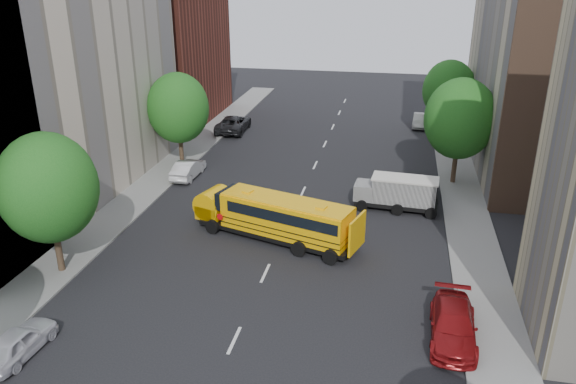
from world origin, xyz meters
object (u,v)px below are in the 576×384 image
(safari_truck, at_px, (398,192))
(parked_car_1, at_px, (188,169))
(street_tree_5, at_px, (449,90))
(parked_car_4, at_px, (425,189))
(street_tree_1, at_px, (48,188))
(parked_car_3, at_px, (453,325))
(street_tree_2, at_px, (178,108))
(parked_car_5, at_px, (420,120))
(parked_car_2, at_px, (233,123))
(street_tree_4, at_px, (460,119))
(school_bus, at_px, (275,215))
(parked_car_0, at_px, (18,342))

(safari_truck, relative_size, parked_car_1, 1.33)
(street_tree_5, relative_size, parked_car_4, 1.84)
(safari_truck, bearing_deg, street_tree_1, -141.25)
(street_tree_5, xyz_separation_m, parked_car_3, (-1.40, -31.89, -3.99))
(street_tree_2, relative_size, parked_car_4, 1.89)
(parked_car_5, bearing_deg, street_tree_5, -56.78)
(parked_car_2, bearing_deg, parked_car_1, 88.96)
(street_tree_1, bearing_deg, street_tree_2, 90.00)
(parked_car_3, bearing_deg, street_tree_1, 176.80)
(street_tree_2, bearing_deg, safari_truck, -18.14)
(street_tree_4, height_order, street_tree_5, street_tree_4)
(street_tree_1, distance_m, street_tree_2, 18.00)
(street_tree_2, height_order, safari_truck, street_tree_2)
(parked_car_2, xyz_separation_m, parked_car_4, (18.40, -13.93, -0.11))
(street_tree_1, bearing_deg, parked_car_3, -5.25)
(school_bus, bearing_deg, street_tree_1, -132.53)
(street_tree_2, distance_m, street_tree_5, 25.06)
(parked_car_4, bearing_deg, parked_car_3, -83.40)
(street_tree_4, relative_size, parked_car_3, 1.64)
(parked_car_1, bearing_deg, parked_car_3, 138.93)
(street_tree_5, relative_size, parked_car_0, 1.95)
(street_tree_5, height_order, parked_car_4, street_tree_5)
(parked_car_1, height_order, parked_car_2, parked_car_2)
(parked_car_5, bearing_deg, parked_car_1, -130.41)
(school_bus, relative_size, parked_car_5, 2.56)
(street_tree_2, height_order, parked_car_2, street_tree_2)
(parked_car_1, height_order, parked_car_4, parked_car_1)
(parked_car_0, bearing_deg, parked_car_1, -84.66)
(safari_truck, height_order, parked_car_3, safari_truck)
(street_tree_4, height_order, parked_car_2, street_tree_4)
(street_tree_1, distance_m, parked_car_4, 24.93)
(parked_car_3, bearing_deg, parked_car_2, 124.36)
(street_tree_1, xyz_separation_m, parked_car_5, (19.80, 33.91, -4.29))
(street_tree_1, xyz_separation_m, school_bus, (10.63, 6.14, -3.37))
(parked_car_2, xyz_separation_m, parked_car_3, (19.20, -30.36, -0.09))
(school_bus, bearing_deg, parked_car_3, -21.36)
(street_tree_2, distance_m, school_bus, 16.26)
(street_tree_4, bearing_deg, street_tree_5, 90.00)
(parked_car_0, relative_size, parked_car_2, 0.66)
(street_tree_5, distance_m, parked_car_5, 6.04)
(school_bus, relative_size, parked_car_3, 2.07)
(street_tree_1, relative_size, parked_car_3, 1.60)
(parked_car_1, bearing_deg, street_tree_4, -171.32)
(street_tree_1, relative_size, parked_car_2, 1.36)
(parked_car_2, relative_size, parked_car_4, 1.42)
(street_tree_1, bearing_deg, street_tree_5, 53.75)
(street_tree_5, bearing_deg, street_tree_2, -151.39)
(street_tree_1, height_order, safari_truck, street_tree_1)
(parked_car_1, xyz_separation_m, parked_car_3, (19.00, -17.13, 0.02))
(street_tree_4, bearing_deg, street_tree_1, -140.71)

